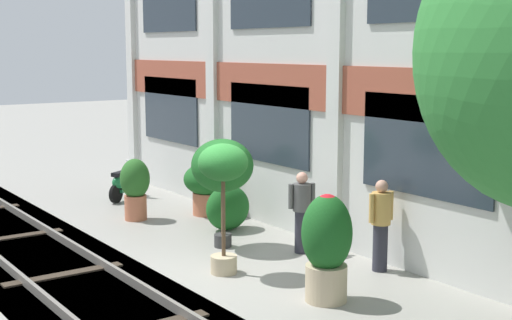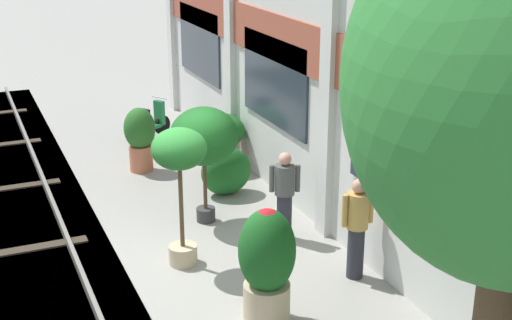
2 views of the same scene
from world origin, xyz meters
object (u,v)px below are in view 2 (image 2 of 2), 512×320
Objects in this scene: potted_plant_glazed_jar at (140,136)px; potted_plant_tall_urn at (204,138)px; resident_by_doorway at (357,226)px; potted_plant_fluted_column at (267,261)px; potted_plant_low_pan at (180,163)px; potted_plant_stone_basin at (219,136)px; topiary_hedge at (226,171)px; scooter_near_curb at (147,122)px; resident_watching_tracks at (285,193)px.

potted_plant_tall_urn reaches higher than potted_plant_glazed_jar.
potted_plant_tall_urn is 3.30m from resident_by_doorway.
resident_by_doorway is at bearing 108.84° from potted_plant_fluted_column.
potted_plant_low_pan is 2.87m from resident_by_doorway.
potted_plant_glazed_jar is at bearing 173.79° from potted_plant_low_pan.
potted_plant_tall_urn is at bearing -25.58° from potted_plant_stone_basin.
potted_plant_fluted_column reaches higher than topiary_hedge.
potted_plant_tall_urn reaches higher than potted_plant_stone_basin.
potted_plant_glazed_jar is at bearing -179.47° from potted_plant_fluted_column.
scooter_near_curb reaches higher than topiary_hedge.
potted_plant_tall_urn is at bearing -123.07° from scooter_near_curb.
potted_plant_glazed_jar is (-0.51, -1.62, 0.06)m from potted_plant_stone_basin.
resident_watching_tracks is (6.35, 0.71, 0.40)m from scooter_near_curb.
potted_plant_fluted_column is 0.79× the size of potted_plant_tall_urn.
potted_plant_glazed_jar is 0.90× the size of resident_watching_tracks.
potted_plant_low_pan is (3.96, -2.11, 1.00)m from potted_plant_stone_basin.
resident_watching_tracks is at bearing -3.24° from potted_plant_stone_basin.
potted_plant_stone_basin is 1.18× the size of topiary_hedge.
potted_plant_low_pan reaches higher than potted_plant_fluted_column.
potted_plant_fluted_column is 1.04× the size of resident_by_doorway.
potted_plant_tall_urn is (-3.48, 0.34, 0.67)m from potted_plant_fluted_column.
scooter_near_curb is at bearing -151.80° from resident_watching_tracks.
potted_plant_low_pan is at bearing -6.21° from potted_plant_glazed_jar.
scooter_near_curb is 0.77× the size of resident_by_doorway.
potted_plant_glazed_jar is 2.35m from topiary_hedge.
potted_plant_tall_urn is 1.37× the size of resident_watching_tracks.
resident_by_doorway is (2.88, 1.43, -0.73)m from potted_plant_tall_urn.
potted_plant_glazed_jar reaches higher than topiary_hedge.
scooter_near_curb is at bearing 161.41° from potted_plant_glazed_jar.
potted_plant_tall_urn is at bearing -37.35° from topiary_hedge.
topiary_hedge is at bearing -112.63° from scooter_near_curb.
resident_watching_tracks is (4.27, 1.41, 0.06)m from potted_plant_glazed_jar.
scooter_near_curb is at bearing -160.52° from potted_plant_stone_basin.
scooter_near_curb is (-5.14, 0.30, -1.16)m from potted_plant_tall_urn.
potted_plant_fluted_column is 1.63× the size of topiary_hedge.
scooter_near_curb is (-6.55, 1.19, -1.29)m from potted_plant_low_pan.
potted_plant_stone_basin is 0.75× the size of resident_by_doorway.
potted_plant_fluted_column is at bearing -5.58° from potted_plant_tall_urn.
potted_plant_low_pan is 3.24m from topiary_hedge.
resident_by_doorway is at bearing 36.01° from resident_watching_tracks.
potted_plant_stone_basin is 0.87× the size of potted_plant_glazed_jar.
potted_plant_stone_basin is 1.70m from potted_plant_glazed_jar.
potted_plant_tall_urn is at bearing 147.82° from potted_plant_low_pan.
resident_by_doorway is 4.01m from topiary_hedge.
resident_watching_tracks reaches higher than scooter_near_curb.
potted_plant_glazed_jar is 0.87× the size of resident_by_doorway.
potted_plant_glazed_jar is 0.83× the size of potted_plant_fluted_column.
potted_plant_low_pan is 2.10m from resident_watching_tracks.
potted_plant_tall_urn is at bearing -118.42° from resident_watching_tracks.
potted_plant_low_pan is at bearing -28.02° from potted_plant_stone_basin.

